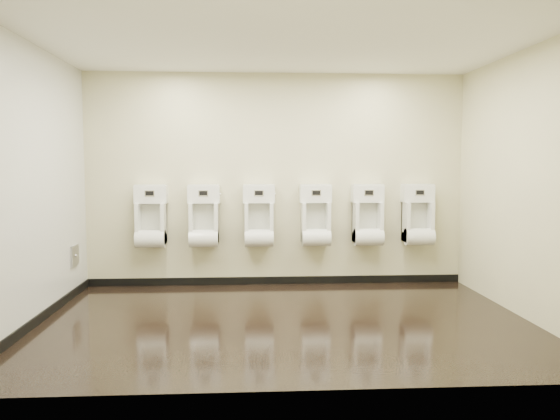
# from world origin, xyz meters

# --- Properties ---
(ground) EXTENTS (5.00, 3.50, 0.00)m
(ground) POSITION_xyz_m (0.00, 0.00, 0.00)
(ground) COLOR black
(ground) RESTS_ON ground
(ceiling) EXTENTS (5.00, 3.50, 0.00)m
(ceiling) POSITION_xyz_m (0.00, 0.00, 2.80)
(ceiling) COLOR white
(back_wall) EXTENTS (5.00, 0.02, 2.80)m
(back_wall) POSITION_xyz_m (0.00, 1.75, 1.40)
(back_wall) COLOR beige
(back_wall) RESTS_ON ground
(front_wall) EXTENTS (5.00, 0.02, 2.80)m
(front_wall) POSITION_xyz_m (0.00, -1.75, 1.40)
(front_wall) COLOR beige
(front_wall) RESTS_ON ground
(left_wall) EXTENTS (0.02, 3.50, 2.80)m
(left_wall) POSITION_xyz_m (-2.50, 0.00, 1.40)
(left_wall) COLOR beige
(left_wall) RESTS_ON ground
(right_wall) EXTENTS (0.02, 3.50, 2.80)m
(right_wall) POSITION_xyz_m (2.50, 0.00, 1.40)
(right_wall) COLOR beige
(right_wall) RESTS_ON ground
(tile_overlay_left) EXTENTS (0.01, 3.50, 2.80)m
(tile_overlay_left) POSITION_xyz_m (-2.50, 0.00, 1.40)
(tile_overlay_left) COLOR silver
(tile_overlay_left) RESTS_ON ground
(skirting_back) EXTENTS (5.00, 0.02, 0.10)m
(skirting_back) POSITION_xyz_m (0.00, 1.74, 0.05)
(skirting_back) COLOR black
(skirting_back) RESTS_ON ground
(skirting_left) EXTENTS (0.02, 3.50, 0.10)m
(skirting_left) POSITION_xyz_m (-2.49, 0.00, 0.05)
(skirting_left) COLOR black
(skirting_left) RESTS_ON ground
(access_panel) EXTENTS (0.04, 0.25, 0.25)m
(access_panel) POSITION_xyz_m (-2.48, 1.20, 0.50)
(access_panel) COLOR #9E9EA3
(access_panel) RESTS_ON left_wall
(urinal_0) EXTENTS (0.42, 0.32, 0.79)m
(urinal_0) POSITION_xyz_m (-1.63, 1.61, 0.88)
(urinal_0) COLOR white
(urinal_0) RESTS_ON back_wall
(urinal_1) EXTENTS (0.42, 0.32, 0.79)m
(urinal_1) POSITION_xyz_m (-0.95, 1.61, 0.88)
(urinal_1) COLOR white
(urinal_1) RESTS_ON back_wall
(urinal_2) EXTENTS (0.42, 0.32, 0.79)m
(urinal_2) POSITION_xyz_m (-0.23, 1.61, 0.88)
(urinal_2) COLOR white
(urinal_2) RESTS_ON back_wall
(urinal_3) EXTENTS (0.42, 0.32, 0.79)m
(urinal_3) POSITION_xyz_m (0.51, 1.61, 0.88)
(urinal_3) COLOR white
(urinal_3) RESTS_ON back_wall
(urinal_4) EXTENTS (0.42, 0.32, 0.79)m
(urinal_4) POSITION_xyz_m (1.21, 1.61, 0.88)
(urinal_4) COLOR white
(urinal_4) RESTS_ON back_wall
(urinal_5) EXTENTS (0.42, 0.32, 0.79)m
(urinal_5) POSITION_xyz_m (1.88, 1.61, 0.88)
(urinal_5) COLOR white
(urinal_5) RESTS_ON back_wall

